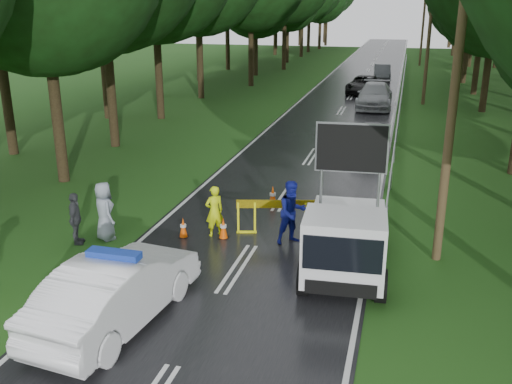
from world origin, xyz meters
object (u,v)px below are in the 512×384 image
(barrier, at_px, (280,208))
(queue_car_fourth, at_px, (382,72))
(work_truck, at_px, (346,238))
(queue_car_second, at_px, (375,96))
(officer, at_px, (214,211))
(queue_car_first, at_px, (372,138))
(police_sedan, at_px, (117,291))
(civilian, at_px, (292,212))
(queue_car_third, at_px, (364,85))

(barrier, xyz_separation_m, queue_car_fourth, (1.17, 38.02, -0.16))
(barrier, bearing_deg, work_truck, -58.92)
(queue_car_second, bearing_deg, queue_car_fourth, 90.55)
(officer, distance_m, queue_car_fourth, 38.80)
(queue_car_first, bearing_deg, police_sedan, -102.72)
(barrier, relative_size, queue_car_first, 0.65)
(officer, bearing_deg, civilian, 139.67)
(barrier, bearing_deg, civilian, -63.60)
(police_sedan, xyz_separation_m, officer, (0.47, 5.29, 0.00))
(officer, bearing_deg, queue_car_second, -140.23)
(work_truck, height_order, queue_car_third, work_truck)
(queue_car_second, height_order, queue_car_third, queue_car_second)
(work_truck, relative_size, queue_car_fourth, 1.18)
(work_truck, distance_m, barrier, 3.15)
(work_truck, height_order, civilian, work_truck)
(police_sedan, height_order, civilian, civilian)
(queue_car_third, bearing_deg, civilian, -84.58)
(barrier, height_order, queue_car_second, queue_car_second)
(work_truck, bearing_deg, officer, 155.84)
(work_truck, distance_m, officer, 4.41)
(queue_car_third, relative_size, queue_car_fourth, 1.20)
(work_truck, distance_m, queue_car_second, 25.44)
(barrier, distance_m, officer, 2.01)
(civilian, relative_size, queue_car_first, 0.48)
(officer, bearing_deg, barrier, 156.88)
(queue_car_third, bearing_deg, police_sedan, -89.31)
(officer, xyz_separation_m, civilian, (2.39, 0.08, 0.16))
(officer, height_order, queue_car_third, officer)
(queue_car_second, relative_size, queue_car_fourth, 1.36)
(police_sedan, xyz_separation_m, work_truck, (4.59, 3.73, 0.22))
(police_sedan, bearing_deg, queue_car_first, -97.86)
(police_sedan, bearing_deg, civilian, -111.39)
(queue_car_first, distance_m, queue_car_fourth, 27.00)
(queue_car_third, bearing_deg, queue_car_second, -73.97)
(work_truck, bearing_deg, barrier, 131.63)
(police_sedan, height_order, queue_car_first, police_sedan)
(barrier, distance_m, queue_car_fourth, 38.03)
(police_sedan, relative_size, queue_car_fourth, 1.22)
(barrier, distance_m, queue_car_first, 11.22)
(work_truck, height_order, officer, work_truck)
(barrier, xyz_separation_m, civilian, (0.49, -0.58, 0.12))
(officer, bearing_deg, work_truck, 117.00)
(work_truck, height_order, queue_car_fourth, work_truck)
(officer, bearing_deg, queue_car_first, -150.90)
(police_sedan, height_order, queue_car_fourth, police_sedan)
(police_sedan, distance_m, barrier, 6.40)
(police_sedan, xyz_separation_m, queue_car_fourth, (3.53, 43.96, -0.12))
(police_sedan, distance_m, queue_car_third, 35.25)
(queue_car_fourth, bearing_deg, queue_car_second, -93.47)
(work_truck, distance_m, civilian, 2.39)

